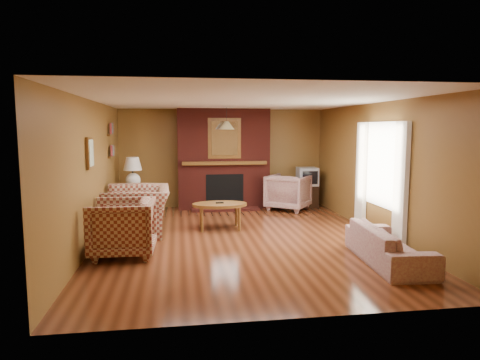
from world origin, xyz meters
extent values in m
plane|color=#47210F|center=(0.00, 0.00, 0.00)|extent=(6.50, 6.50, 0.00)
plane|color=white|center=(0.00, 0.00, 2.40)|extent=(6.50, 6.50, 0.00)
plane|color=brown|center=(0.00, 3.25, 1.20)|extent=(6.50, 0.00, 6.50)
plane|color=brown|center=(0.00, -3.25, 1.20)|extent=(6.50, 0.00, 6.50)
plane|color=brown|center=(-2.50, 0.00, 1.20)|extent=(0.00, 6.50, 6.50)
plane|color=brown|center=(2.50, 0.00, 1.20)|extent=(0.00, 6.50, 6.50)
cube|color=#511711|center=(0.00, 3.00, 1.20)|extent=(2.20, 0.50, 2.40)
cube|color=black|center=(0.00, 2.77, 0.45)|extent=(0.90, 0.06, 0.80)
cube|color=#511711|center=(0.00, 2.60, 0.03)|extent=(1.60, 0.35, 0.06)
cube|color=brown|center=(0.00, 2.73, 1.12)|extent=(2.00, 0.18, 0.08)
cube|color=brown|center=(0.00, 2.76, 1.70)|extent=(0.78, 0.05, 0.95)
cube|color=white|center=(0.00, 2.73, 1.70)|extent=(0.62, 0.02, 0.80)
cube|color=silver|center=(2.44, -0.95, 1.05)|extent=(0.08, 0.35, 2.00)
cube|color=silver|center=(2.44, 0.55, 1.05)|extent=(0.08, 0.35, 2.00)
cube|color=white|center=(2.48, -0.20, 1.30)|extent=(0.03, 1.10, 1.50)
cube|color=brown|center=(-2.47, 1.90, 1.35)|extent=(0.06, 0.55, 0.04)
cube|color=brown|center=(-2.47, 1.90, 1.80)|extent=(0.06, 0.55, 0.04)
cube|color=brown|center=(-2.47, -0.30, 1.55)|extent=(0.04, 0.40, 0.50)
cube|color=beige|center=(-2.44, -0.30, 1.55)|extent=(0.01, 0.32, 0.42)
cylinder|color=black|center=(0.00, 2.30, 2.22)|extent=(0.01, 0.01, 0.35)
cone|color=#B57C48|center=(0.00, 2.30, 2.00)|extent=(0.36, 0.36, 0.18)
imported|color=maroon|center=(-1.85, 0.64, 0.43)|extent=(1.21, 1.37, 0.86)
imported|color=maroon|center=(-1.95, -0.75, 0.44)|extent=(0.98, 0.96, 0.87)
imported|color=#B4A88C|center=(1.90, -1.65, 0.26)|extent=(0.83, 1.84, 0.52)
imported|color=#B4A88C|center=(1.51, 2.51, 0.42)|extent=(1.28, 1.28, 0.84)
ellipsoid|color=brown|center=(-0.32, 0.77, 0.48)|extent=(1.05, 0.65, 0.05)
cube|color=black|center=(-0.32, 0.77, 0.51)|extent=(0.15, 0.05, 0.02)
cylinder|color=brown|center=(0.04, 0.98, 0.23)|extent=(0.05, 0.05, 0.45)
cylinder|color=brown|center=(-0.67, 0.98, 0.23)|extent=(0.05, 0.05, 0.45)
cylinder|color=brown|center=(0.04, 0.56, 0.23)|extent=(0.05, 0.05, 0.45)
cylinder|color=brown|center=(-0.67, 0.56, 0.23)|extent=(0.05, 0.05, 0.45)
cube|color=brown|center=(-2.10, 2.45, 0.31)|extent=(0.50, 0.50, 0.61)
sphere|color=white|center=(-2.10, 2.45, 0.78)|extent=(0.33, 0.33, 0.33)
cylinder|color=black|center=(-2.10, 2.45, 0.97)|extent=(0.03, 0.03, 0.10)
cone|color=white|center=(-2.10, 2.45, 1.15)|extent=(0.41, 0.41, 0.29)
cube|color=black|center=(2.05, 2.80, 0.27)|extent=(0.51, 0.47, 0.53)
cube|color=#A6A8AE|center=(2.05, 2.80, 0.76)|extent=(0.50, 0.49, 0.44)
cube|color=black|center=(2.05, 2.56, 0.76)|extent=(0.37, 0.04, 0.31)
camera|label=1|loc=(-1.10, -7.30, 1.94)|focal=32.00mm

